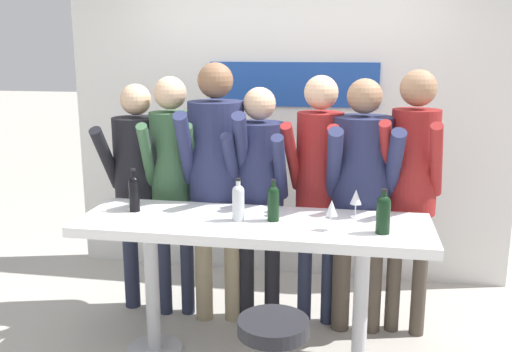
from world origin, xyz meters
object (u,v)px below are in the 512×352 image
Objects in this scene: person_center_left at (217,166)px; wine_glass_1 at (332,209)px; tasting_table at (253,243)px; person_left at (172,169)px; person_center at (259,180)px; wine_bottle_0 at (238,201)px; person_far_left at (139,173)px; wine_bottle_1 at (273,202)px; person_far_right at (413,172)px; wine_glass_0 at (356,198)px; person_right at (361,181)px; wine_bottle_3 at (383,212)px; person_center_right at (319,172)px; wine_bottle_2 at (134,192)px.

person_center_left is 1.03m from wine_glass_1.
tasting_table is 1.21× the size of person_left.
person_center reaches higher than wine_bottle_0.
person_far_left is 6.67× the size of wine_bottle_1.
wine_bottle_0 is at bearing -140.60° from person_far_right.
person_left is at bearing 177.59° from person_center.
wine_glass_0 is at bearing -122.21° from person_far_right.
person_right is 0.97× the size of person_far_right.
tasting_table is at bearing -62.77° from person_center_left.
wine_bottle_1 is at bearing -136.67° from person_far_right.
tasting_table is 0.29m from wine_bottle_1.
person_right is at bearing -1.62° from person_center.
person_far_right is (0.97, 0.55, 0.36)m from tasting_table.
wine_glass_1 is at bearing -108.52° from person_right.
person_far_right is at bearing 72.29° from wine_bottle_3.
person_center_right is at bearing 69.21° from wine_bottle_1.
person_far_right is 10.23× the size of wine_glass_0.
wine_bottle_3 is at bearing -10.97° from wine_bottle_1.
wine_bottle_0 is at bearing -170.79° from wine_bottle_1.
person_center is 1.03m from person_far_right.
person_center_left is at bearing 124.41° from tasting_table.
person_right is 6.90× the size of wine_bottle_3.
wine_glass_1 is (0.82, -0.62, -0.09)m from person_center_left.
person_left is at bearing 146.35° from wine_bottle_1.
wine_glass_1 is at bearing -8.84° from wine_bottle_0.
wine_bottle_1 is (-0.51, -0.51, -0.03)m from person_right.
wine_glass_0 is at bearing 17.10° from wine_bottle_1.
person_center_left reaches higher than person_center.
person_center_left is 0.69m from wine_bottle_1.
person_far_right reaches higher than wine_bottle_0.
person_left is 6.32× the size of wine_bottle_2.
wine_bottle_1 is (0.21, 0.03, -0.00)m from wine_bottle_0.
wine_glass_1 is (-0.29, 0.00, 0.00)m from wine_bottle_3.
wine_bottle_0 reaches higher than wine_glass_0.
person_right is at bearing 100.93° from wine_bottle_3.
wine_bottle_0 is (-0.03, -0.55, 0.00)m from person_center.
person_left is 9.90× the size of wine_glass_1.
tasting_table is at bearing -139.43° from person_far_right.
person_right is at bearing 37.00° from wine_bottle_0.
person_right reaches higher than wine_bottle_2.
wine_glass_1 is at bearing -44.18° from person_center_left.
person_center is at bearing -12.29° from person_left.
wine_bottle_0 is (-0.09, -0.02, 0.26)m from tasting_table.
person_left is 6.75× the size of wine_bottle_0.
person_center_right is at bearing 55.47° from wine_bottle_0.
person_center_left is 1.06× the size of person_right.
person_far_right is at bearing 29.53° from tasting_table.
person_center is 6.50× the size of wine_bottle_0.
person_center_left reaches higher than wine_bottle_3.
tasting_table is at bearing -49.53° from person_left.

